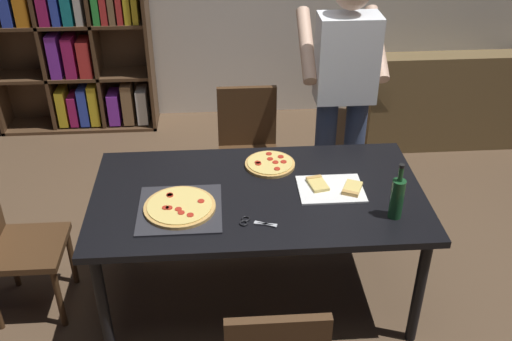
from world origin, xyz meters
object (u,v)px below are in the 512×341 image
at_px(pepperoni_pizza_on_tray, 180,208).
at_px(wine_bottle, 397,197).
at_px(chair_far_side, 248,143).
at_px(bookshelf, 67,21).
at_px(second_pizza_plain, 270,164).
at_px(dining_table, 258,202).
at_px(person_serving_pizza, 344,91).
at_px(couch, 453,102).
at_px(chair_left_end, 8,237).
at_px(kitchen_scissors, 252,222).

xyz_separation_m(pepperoni_pizza_on_tray, wine_bottle, (1.11, -0.13, 0.10)).
xyz_separation_m(chair_far_side, pepperoni_pizza_on_tray, (-0.42, -1.12, 0.25)).
distance_m(bookshelf, second_pizza_plain, 2.62).
bearing_deg(wine_bottle, dining_table, 158.72).
bearing_deg(person_serving_pizza, dining_table, -128.60).
height_order(dining_table, pepperoni_pizza_on_tray, pepperoni_pizza_on_tray).
bearing_deg(couch, bookshelf, 173.46).
bearing_deg(wine_bottle, chair_far_side, 118.91).
relative_size(chair_left_end, bookshelf, 0.46).
relative_size(chair_far_side, couch, 0.53).
bearing_deg(second_pizza_plain, dining_table, -108.22).
bearing_deg(person_serving_pizza, wine_bottle, -85.43).
distance_m(dining_table, wine_bottle, 0.77).
height_order(dining_table, chair_far_side, chair_far_side).
bearing_deg(chair_left_end, chair_far_side, 35.06).
bearing_deg(bookshelf, kitchen_scissors, -61.78).
relative_size(person_serving_pizza, kitchen_scissors, 8.82).
bearing_deg(kitchen_scissors, wine_bottle, 0.46).
bearing_deg(person_serving_pizza, chair_far_side, 160.13).
height_order(kitchen_scissors, second_pizza_plain, second_pizza_plain).
xyz_separation_m(chair_far_side, second_pizza_plain, (0.09, -0.70, 0.25)).
bearing_deg(second_pizza_plain, chair_far_side, 97.42).
height_order(person_serving_pizza, second_pizza_plain, person_serving_pizza).
height_order(dining_table, couch, couch).
relative_size(chair_far_side, chair_left_end, 1.00).
xyz_separation_m(person_serving_pizza, pepperoni_pizza_on_tray, (-1.03, -0.90, -0.23)).
height_order(couch, person_serving_pizza, person_serving_pizza).
xyz_separation_m(bookshelf, wine_bottle, (2.16, -2.64, -0.12)).
distance_m(dining_table, pepperoni_pizza_on_tray, 0.45).
bearing_deg(chair_far_side, dining_table, -90.00).
bearing_deg(pepperoni_pizza_on_tray, person_serving_pizza, 41.09).
height_order(chair_far_side, person_serving_pizza, person_serving_pizza).
distance_m(couch, pepperoni_pizza_on_tray, 3.18).
distance_m(chair_far_side, couch, 2.16).
xyz_separation_m(wine_bottle, kitchen_scissors, (-0.74, -0.01, -0.11)).
height_order(chair_left_end, wine_bottle, wine_bottle).
distance_m(bookshelf, wine_bottle, 3.42).
bearing_deg(dining_table, chair_left_end, 180.00).
bearing_deg(couch, dining_table, -133.72).
distance_m(dining_table, kitchen_scissors, 0.29).
relative_size(chair_far_side, bookshelf, 0.46).
bearing_deg(wine_bottle, couch, 61.83).
xyz_separation_m(chair_far_side, bookshelf, (-1.47, 1.39, 0.48)).
bearing_deg(second_pizza_plain, person_serving_pizza, 43.10).
relative_size(kitchen_scissors, second_pizza_plain, 0.67).
distance_m(dining_table, couch, 2.78).
distance_m(bookshelf, kitchen_scissors, 3.01).
bearing_deg(dining_table, bookshelf, 121.78).
relative_size(chair_far_side, person_serving_pizza, 0.51).
relative_size(wine_bottle, kitchen_scissors, 1.59).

